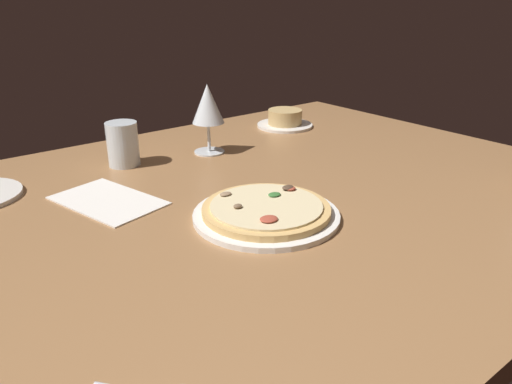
# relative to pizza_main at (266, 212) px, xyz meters

# --- Properties ---
(dining_table) EXTENTS (1.50, 1.10, 0.04)m
(dining_table) POSITION_rel_pizza_main_xyz_m (0.03, 0.10, -0.03)
(dining_table) COLOR #996B42
(dining_table) RESTS_ON ground
(pizza_main) EXTENTS (0.26, 0.26, 0.03)m
(pizza_main) POSITION_rel_pizza_main_xyz_m (0.00, 0.00, 0.00)
(pizza_main) COLOR white
(pizza_main) RESTS_ON dining_table
(ramekin_on_saucer) EXTENTS (0.16, 0.16, 0.05)m
(ramekin_on_saucer) POSITION_rel_pizza_main_xyz_m (0.45, 0.45, 0.01)
(ramekin_on_saucer) COLOR silver
(ramekin_on_saucer) RESTS_ON dining_table
(wine_glass_far) EXTENTS (0.08, 0.08, 0.17)m
(wine_glass_far) POSITION_rel_pizza_main_xyz_m (0.13, 0.38, 0.11)
(wine_glass_far) COLOR silver
(wine_glass_far) RESTS_ON dining_table
(water_glass) EXTENTS (0.07, 0.07, 0.10)m
(water_glass) POSITION_rel_pizza_main_xyz_m (-0.07, 0.43, 0.03)
(water_glass) COLOR silver
(water_glass) RESTS_ON dining_table
(paper_menu) EXTENTS (0.18, 0.24, 0.00)m
(paper_menu) POSITION_rel_pizza_main_xyz_m (-0.19, 0.25, -0.01)
(paper_menu) COLOR white
(paper_menu) RESTS_ON dining_table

